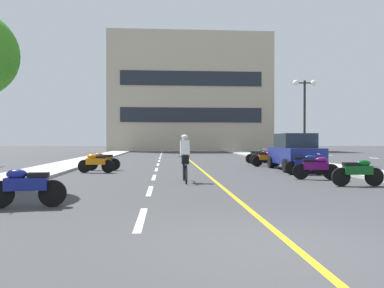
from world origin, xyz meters
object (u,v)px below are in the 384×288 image
object	(u,v)px
motorcycle_3	(306,164)
motorcycle_5	(103,161)
parked_car_near	(295,152)
motorcycle_1	(358,172)
motorcycle_2	(316,167)
cyclist_rider	(185,157)
motorcycle_7	(263,157)
motorcycle_4	(96,162)
motorcycle_0	(26,186)
street_lamp_mid	(305,102)
motorcycle_8	(258,156)
motorcycle_6	(267,158)

from	to	relation	value
motorcycle_3	motorcycle_5	size ratio (longest dim) A/B	0.99
parked_car_near	motorcycle_1	xyz separation A→B (m)	(-0.22, -6.61, -0.44)
motorcycle_2	cyclist_rider	size ratio (longest dim) A/B	0.95
motorcycle_7	cyclist_rider	world-z (taller)	cyclist_rider
cyclist_rider	motorcycle_4	bearing A→B (deg)	133.41
parked_car_near	motorcycle_2	xyz separation A→B (m)	(-0.76, -4.54, -0.44)
motorcycle_7	cyclist_rider	size ratio (longest dim) A/B	0.94
motorcycle_3	parked_car_near	bearing A→B (deg)	80.16
motorcycle_0	motorcycle_7	world-z (taller)	same
street_lamp_mid	motorcycle_0	world-z (taller)	street_lamp_mid
motorcycle_1	motorcycle_2	distance (m)	2.14
street_lamp_mid	motorcycle_1	world-z (taller)	street_lamp_mid
parked_car_near	motorcycle_8	distance (m)	5.83
motorcycle_0	motorcycle_8	bearing A→B (deg)	59.88
motorcycle_5	motorcycle_6	size ratio (longest dim) A/B	1.00
motorcycle_2	motorcycle_1	bearing A→B (deg)	-75.36
motorcycle_5	motorcycle_1	bearing A→B (deg)	-37.21
cyclist_rider	motorcycle_3	bearing A→B (deg)	24.02
parked_car_near	motorcycle_2	size ratio (longest dim) A/B	2.54
street_lamp_mid	motorcycle_5	world-z (taller)	street_lamp_mid
motorcycle_5	motorcycle_8	size ratio (longest dim) A/B	1.02
parked_car_near	motorcycle_2	world-z (taller)	parked_car_near
motorcycle_6	street_lamp_mid	bearing A→B (deg)	33.23
motorcycle_7	motorcycle_0	bearing A→B (deg)	-122.83
street_lamp_mid	motorcycle_2	world-z (taller)	street_lamp_mid
motorcycle_0	motorcycle_7	distance (m)	16.47
parked_car_near	motorcycle_1	bearing A→B (deg)	-91.88
motorcycle_1	cyclist_rider	xyz separation A→B (m)	(-5.52, 1.58, 0.41)
motorcycle_0	motorcycle_7	xyz separation A→B (m)	(8.93, 13.84, 0.00)
motorcycle_0	motorcycle_6	world-z (taller)	same
parked_car_near	motorcycle_4	bearing A→B (deg)	-174.22
motorcycle_2	motorcycle_3	size ratio (longest dim) A/B	0.99
parked_car_near	motorcycle_7	bearing A→B (deg)	98.20
motorcycle_0	motorcycle_4	world-z (taller)	same
motorcycle_2	cyclist_rider	world-z (taller)	cyclist_rider
motorcycle_5	cyclist_rider	xyz separation A→B (m)	(3.78, -5.48, 0.41)
street_lamp_mid	cyclist_rider	size ratio (longest dim) A/B	2.88
street_lamp_mid	motorcycle_8	xyz separation A→B (m)	(-2.62, 1.31, -3.38)
cyclist_rider	motorcycle_1	bearing A→B (deg)	-15.94
parked_car_near	motorcycle_4	world-z (taller)	parked_car_near
motorcycle_0	motorcycle_2	world-z (taller)	same
motorcycle_4	motorcycle_8	bearing A→B (deg)	36.50
parked_car_near	motorcycle_5	xyz separation A→B (m)	(-9.52, 0.45, -0.44)
motorcycle_1	motorcycle_2	world-z (taller)	same
motorcycle_1	motorcycle_4	distance (m)	10.93
parked_car_near	cyclist_rider	distance (m)	7.63
motorcycle_3	street_lamp_mid	bearing A→B (deg)	69.75
motorcycle_2	cyclist_rider	distance (m)	5.02
motorcycle_8	parked_car_near	bearing A→B (deg)	-85.64
motorcycle_3	motorcycle_5	world-z (taller)	same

